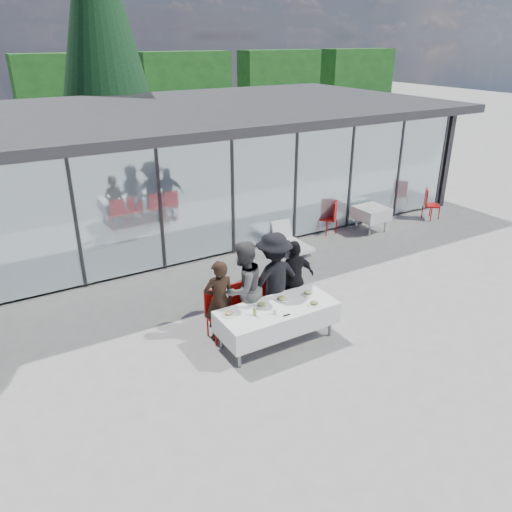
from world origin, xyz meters
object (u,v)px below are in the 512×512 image
at_px(plate_d, 308,293).
at_px(spare_chair_a, 429,202).
at_px(dining_table, 277,317).
at_px(diner_d, 294,279).
at_px(diner_b, 244,288).
at_px(folded_eyeglasses, 287,315).
at_px(diner_chair_d, 291,291).
at_px(spare_table_right, 371,213).
at_px(plate_c, 282,299).
at_px(diner_chair_c, 271,296).
at_px(plate_b, 262,305).
at_px(diner_chair_b, 241,305).
at_px(juice_bottle, 255,312).
at_px(plate_a, 229,314).
at_px(conifer_tree, 99,17).
at_px(spare_chair_b, 331,216).
at_px(plate_extra, 314,303).
at_px(diner_chair_a, 218,312).
at_px(lounger, 289,240).
at_px(diner_a, 219,301).
at_px(diner_c, 274,279).

height_order(plate_d, spare_chair_a, spare_chair_a).
relative_size(dining_table, diner_d, 1.35).
bearing_deg(diner_b, folded_eyeglasses, 88.66).
distance_m(diner_chair_d, spare_table_right, 5.55).
bearing_deg(plate_c, spare_chair_a, 23.02).
height_order(diner_chair_c, spare_chair_a, same).
bearing_deg(diner_d, dining_table, 35.02).
bearing_deg(plate_b, diner_chair_b, 102.35).
distance_m(diner_d, diner_chair_d, 0.31).
height_order(juice_bottle, spare_table_right, juice_bottle).
bearing_deg(spare_chair_a, plate_a, -159.74).
relative_size(folded_eyeglasses, conifer_tree, 0.01).
bearing_deg(diner_chair_d, spare_chair_b, 41.92).
distance_m(diner_d, plate_d, 0.54).
relative_size(plate_a, plate_extra, 1.00).
bearing_deg(diner_chair_a, conifer_tree, 82.58).
relative_size(diner_d, plate_b, 6.40).
bearing_deg(diner_chair_a, lounger, 38.86).
distance_m(diner_a, diner_chair_b, 0.60).
bearing_deg(dining_table, conifer_tree, 86.76).
height_order(diner_chair_c, plate_c, diner_chair_c).
distance_m(diner_chair_d, juice_bottle, 1.58).
bearing_deg(diner_chair_d, plate_b, -151.83).
height_order(plate_a, spare_chair_b, spare_chair_b).
bearing_deg(plate_b, diner_chair_d, 28.17).
height_order(diner_c, plate_extra, diner_c).
distance_m(diner_chair_b, plate_c, 0.83).
relative_size(diner_chair_d, plate_d, 3.73).
xyz_separation_m(diner_chair_b, plate_a, (-0.56, -0.54, 0.24)).
bearing_deg(lounger, diner_chair_b, -136.77).
xyz_separation_m(diner_d, juice_bottle, (-1.33, -0.70, -0.01)).
xyz_separation_m(plate_c, plate_extra, (0.42, -0.46, 0.00)).
height_order(juice_bottle, conifer_tree, conifer_tree).
bearing_deg(diner_d, diner_chair_d, -93.51).
distance_m(diner_b, folded_eyeglasses, 1.06).
bearing_deg(plate_a, plate_b, -1.91).
height_order(diner_chair_a, diner_chair_d, same).
bearing_deg(folded_eyeglasses, diner_b, 108.49).
distance_m(dining_table, plate_a, 0.96).
relative_size(diner_d, juice_bottle, 10.45).
xyz_separation_m(diner_b, plate_b, (0.12, -0.47, -0.17)).
bearing_deg(plate_b, diner_a, 143.88).
bearing_deg(plate_b, plate_d, -3.66).
relative_size(diner_chair_b, plate_d, 3.73).
height_order(diner_a, plate_a, diner_a).
xyz_separation_m(diner_b, spare_table_right, (5.96, 2.91, -0.39)).
xyz_separation_m(plate_b, plate_d, (1.02, -0.07, 0.00)).
height_order(diner_a, plate_c, diner_a).
height_order(diner_d, diner_chair_d, diner_d).
xyz_separation_m(diner_chair_c, diner_chair_d, (0.49, 0.00, 0.00)).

